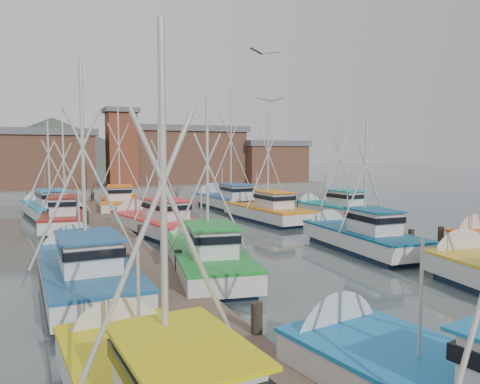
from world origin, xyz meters
name	(u,v)px	position (x,y,z in m)	size (l,w,h in m)	color
ground	(286,256)	(0.00, 0.00, 0.00)	(260.00, 260.00, 0.00)	#465452
dock_left	(125,248)	(-7.00, 4.04, 0.21)	(2.30, 46.00, 1.50)	brown
dock_right	(351,229)	(7.00, 4.04, 0.21)	(2.30, 46.00, 1.50)	brown
quay	(133,188)	(0.00, 37.00, 0.60)	(44.00, 16.00, 1.20)	gray
shed_left	(32,158)	(-11.00, 35.00, 4.34)	(12.72, 8.48, 6.20)	brown
shed_center	(181,154)	(6.00, 37.00, 4.69)	(14.84, 9.54, 6.90)	brown
shed_right	(270,161)	(17.00, 34.00, 3.84)	(8.48, 6.36, 5.20)	brown
lookout_tower	(121,147)	(-2.00, 33.00, 5.55)	(3.60, 3.60, 8.50)	brown
distant_hills	(25,170)	(-12.76, 122.59, 0.00)	(175.00, 140.00, 42.00)	#455042
boat_4	(205,257)	(-4.64, -1.33, 0.68)	(4.15, 9.04, 7.86)	#102038
boat_5	(357,237)	(4.05, -0.22, 0.68)	(3.14, 8.55, 7.46)	#102038
boat_6	(84,270)	(-9.51, -1.63, 0.68)	(3.78, 9.54, 9.08)	#102038
boat_8	(155,223)	(-4.31, 8.74, 0.68)	(4.56, 9.73, 7.92)	#102038
boat_9	(263,211)	(4.25, 10.86, 0.68)	(3.52, 9.16, 8.72)	#102038
boat_10	(66,218)	(-9.16, 13.02, 0.68)	(3.60, 8.44, 7.58)	#102038
boat_11	(332,210)	(9.40, 9.49, 0.68)	(3.40, 8.35, 8.32)	#102038
boat_12	(120,202)	(-4.30, 21.11, 0.69)	(4.32, 9.64, 10.08)	#102038
boat_13	(227,201)	(4.70, 18.77, 0.69)	(4.54, 10.24, 11.38)	#102038
boat_14	(49,209)	(-10.06, 18.87, 0.68)	(4.30, 9.94, 8.14)	#102038
gull_near	(265,53)	(-2.10, -1.78, 9.17)	(1.54, 0.66, 0.24)	gray
gull_far	(269,100)	(-0.05, 1.76, 7.65)	(1.52, 0.66, 0.24)	gray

